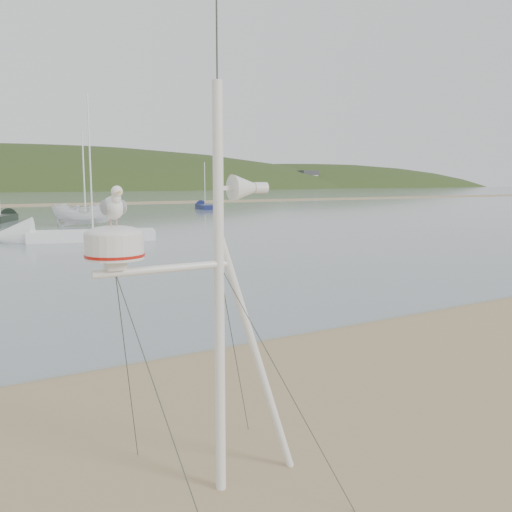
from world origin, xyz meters
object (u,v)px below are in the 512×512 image
sailboat_dark_mid (6,217)px  sailboat_white_near (45,236)px  boat_white (85,194)px  sailboat_blue_far (202,206)px  mast_rig (217,380)px

sailboat_dark_mid → sailboat_white_near: sailboat_white_near is taller
sailboat_dark_mid → sailboat_white_near: 17.59m
boat_white → sailboat_dark_mid: sailboat_dark_mid is taller
boat_white → sailboat_blue_far: (17.23, 17.68, -1.92)m
sailboat_white_near → mast_rig: bearing=-96.1°
boat_white → mast_rig: bearing=-174.6°
sailboat_white_near → sailboat_blue_far: bearing=51.3°
sailboat_dark_mid → boat_white: bearing=-64.3°
mast_rig → sailboat_blue_far: size_ratio=0.85×
boat_white → sailboat_dark_mid: bearing=42.6°
mast_rig → sailboat_white_near: sailboat_white_near is taller
sailboat_blue_far → mast_rig: bearing=-115.2°
mast_rig → boat_white: size_ratio=1.11×
mast_rig → boat_white: mast_rig is taller
boat_white → sailboat_white_near: bearing=171.9°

